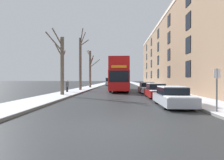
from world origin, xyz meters
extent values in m
plane|color=#303335|center=(0.00, 0.00, 0.00)|extent=(320.00, 320.00, 0.00)
cube|color=slate|center=(-6.13, 53.00, 0.07)|extent=(3.05, 130.00, 0.13)
cube|color=white|center=(-6.13, 53.00, 0.15)|extent=(3.02, 130.00, 0.03)
cube|color=slate|center=(6.13, 53.00, 0.07)|extent=(3.05, 130.00, 0.13)
cube|color=white|center=(6.13, 53.00, 0.15)|extent=(3.02, 130.00, 0.03)
cube|color=#8C7056|center=(12.15, 24.77, 6.54)|extent=(9.00, 52.19, 13.08)
cube|color=black|center=(7.62, 13.29, 2.88)|extent=(0.08, 1.40, 1.80)
cube|color=black|center=(7.62, 20.95, 2.88)|extent=(0.08, 1.40, 1.80)
cube|color=black|center=(7.62, 28.60, 2.88)|extent=(0.08, 1.40, 1.80)
cube|color=black|center=(7.62, 36.26, 2.88)|extent=(0.08, 1.40, 1.80)
cube|color=black|center=(7.62, 43.91, 2.88)|extent=(0.08, 1.40, 1.80)
cube|color=black|center=(7.62, 13.29, 5.49)|extent=(0.08, 1.40, 1.80)
cube|color=black|center=(7.62, 20.95, 5.49)|extent=(0.08, 1.40, 1.80)
cube|color=black|center=(7.62, 28.60, 5.49)|extent=(0.08, 1.40, 1.80)
cube|color=black|center=(7.62, 36.26, 5.49)|extent=(0.08, 1.40, 1.80)
cube|color=black|center=(7.62, 43.91, 5.49)|extent=(0.08, 1.40, 1.80)
cube|color=black|center=(7.62, 13.29, 8.11)|extent=(0.08, 1.40, 1.80)
cube|color=black|center=(7.62, 20.95, 8.11)|extent=(0.08, 1.40, 1.80)
cube|color=black|center=(7.62, 28.60, 8.11)|extent=(0.08, 1.40, 1.80)
cube|color=black|center=(7.62, 36.26, 8.11)|extent=(0.08, 1.40, 1.80)
cube|color=black|center=(7.62, 43.91, 8.11)|extent=(0.08, 1.40, 1.80)
cube|color=black|center=(7.62, 20.95, 10.73)|extent=(0.08, 1.40, 1.80)
cube|color=black|center=(7.62, 28.60, 10.73)|extent=(0.08, 1.40, 1.80)
cube|color=black|center=(7.62, 36.26, 10.73)|extent=(0.08, 1.40, 1.80)
cube|color=black|center=(7.62, 43.91, 10.73)|extent=(0.08, 1.40, 1.80)
cube|color=beige|center=(7.61, 24.77, 12.56)|extent=(0.12, 51.15, 0.44)
cylinder|color=brown|center=(-5.81, 11.49, 3.04)|extent=(0.37, 0.37, 6.08)
cylinder|color=brown|center=(-5.90, 12.22, 4.34)|extent=(0.32, 1.56, 1.28)
cylinder|color=brown|center=(-6.01, 11.83, 5.24)|extent=(0.57, 0.84, 1.72)
cylinder|color=brown|center=(-6.78, 11.73, 5.71)|extent=(2.07, 0.62, 2.24)
cylinder|color=brown|center=(-6.34, 11.96, 4.77)|extent=(1.21, 1.09, 1.61)
cylinder|color=brown|center=(-6.25, 11.30, 6.04)|extent=(1.04, 0.55, 1.82)
cylinder|color=brown|center=(-5.82, 19.64, 3.97)|extent=(0.38, 0.38, 7.93)
cylinder|color=brown|center=(-5.52, 19.20, 8.07)|extent=(0.77, 1.05, 2.21)
cylinder|color=brown|center=(-5.51, 20.05, 7.90)|extent=(0.79, 1.00, 2.25)
cylinder|color=brown|center=(-5.29, 20.12, 7.31)|extent=(1.20, 1.11, 1.17)
cylinder|color=brown|center=(-5.79, 27.88, 3.66)|extent=(0.41, 0.41, 7.32)
cylinder|color=brown|center=(-6.21, 28.47, 6.91)|extent=(1.02, 1.34, 1.39)
cylinder|color=brown|center=(-5.40, 27.58, 5.54)|extent=(0.95, 0.79, 1.64)
cylinder|color=brown|center=(-6.09, 28.64, 6.81)|extent=(0.78, 1.68, 1.86)
cylinder|color=brown|center=(-5.59, 28.40, 5.18)|extent=(0.57, 1.20, 1.72)
cylinder|color=brown|center=(-4.99, 29.14, 5.01)|extent=(1.75, 2.65, 1.87)
cube|color=red|center=(0.02, 20.01, 1.60)|extent=(2.58, 11.54, 2.51)
cube|color=red|center=(0.02, 20.01, 3.62)|extent=(2.53, 11.31, 1.54)
cube|color=#B31212|center=(0.02, 20.01, 4.45)|extent=(2.53, 11.31, 0.12)
cube|color=black|center=(0.02, 20.01, 2.08)|extent=(2.61, 10.16, 1.31)
cube|color=black|center=(0.02, 20.01, 3.70)|extent=(2.61, 10.16, 1.17)
cube|color=black|center=(0.02, 14.26, 2.08)|extent=(2.32, 0.06, 1.37)
cube|color=orange|center=(0.02, 14.25, 3.24)|extent=(1.81, 0.05, 0.32)
cylinder|color=black|center=(-1.10, 16.55, 0.51)|extent=(0.30, 1.02, 1.02)
cylinder|color=black|center=(1.14, 16.55, 0.51)|extent=(0.30, 1.02, 1.02)
cylinder|color=black|center=(-1.10, 23.24, 0.51)|extent=(0.30, 1.02, 1.02)
cylinder|color=black|center=(1.14, 23.24, 0.51)|extent=(0.30, 1.02, 1.02)
cube|color=#9EA3AD|center=(3.55, 5.09, 0.45)|extent=(1.78, 4.12, 0.57)
cube|color=black|center=(3.55, 5.26, 0.98)|extent=(1.53, 2.06, 0.49)
cube|color=white|center=(3.55, 5.26, 1.25)|extent=(1.49, 1.96, 0.06)
cube|color=white|center=(3.55, 3.63, 0.76)|extent=(1.60, 1.07, 0.05)
cylinder|color=black|center=(2.77, 3.86, 0.34)|extent=(0.20, 0.68, 0.68)
cylinder|color=black|center=(4.32, 3.86, 0.34)|extent=(0.20, 0.68, 0.68)
cylinder|color=black|center=(2.77, 6.33, 0.34)|extent=(0.20, 0.68, 0.68)
cylinder|color=black|center=(4.32, 6.33, 0.34)|extent=(0.20, 0.68, 0.68)
cube|color=maroon|center=(3.55, 10.38, 0.46)|extent=(1.69, 4.13, 0.58)
cube|color=black|center=(3.55, 10.54, 1.03)|extent=(1.46, 2.07, 0.56)
cube|color=white|center=(3.55, 10.54, 1.34)|extent=(1.42, 1.96, 0.05)
cube|color=white|center=(3.55, 8.91, 0.77)|extent=(1.53, 1.08, 0.04)
cylinder|color=black|center=(2.81, 9.14, 0.30)|extent=(0.20, 0.60, 0.60)
cylinder|color=black|center=(4.28, 9.14, 0.30)|extent=(0.20, 0.60, 0.60)
cylinder|color=black|center=(2.81, 11.62, 0.30)|extent=(0.20, 0.60, 0.60)
cylinder|color=black|center=(4.28, 11.62, 0.30)|extent=(0.20, 0.60, 0.60)
cube|color=#9EA3AD|center=(3.55, 15.95, 0.45)|extent=(1.82, 4.45, 0.56)
cube|color=black|center=(3.55, 16.13, 1.02)|extent=(1.57, 2.22, 0.58)
cube|color=white|center=(3.55, 16.13, 1.35)|extent=(1.53, 2.11, 0.08)
cube|color=white|center=(3.55, 14.37, 0.76)|extent=(1.64, 1.16, 0.06)
cylinder|color=black|center=(2.75, 14.62, 0.31)|extent=(0.20, 0.62, 0.62)
cylinder|color=black|center=(4.35, 14.62, 0.31)|extent=(0.20, 0.62, 0.62)
cylinder|color=black|center=(2.75, 17.28, 0.31)|extent=(0.20, 0.62, 0.62)
cylinder|color=black|center=(4.35, 17.28, 0.31)|extent=(0.20, 0.62, 0.62)
cube|color=#9EA3AD|center=(-2.76, 42.51, 1.18)|extent=(2.05, 5.79, 1.92)
cube|color=black|center=(-2.76, 39.64, 1.62)|extent=(1.80, 0.06, 0.85)
cylinder|color=black|center=(-3.67, 40.66, 0.34)|extent=(0.22, 0.68, 0.68)
cylinder|color=black|center=(-1.86, 40.66, 0.34)|extent=(0.22, 0.68, 0.68)
cylinder|color=black|center=(-3.67, 44.37, 0.34)|extent=(0.22, 0.68, 0.68)
cylinder|color=black|center=(-1.86, 44.37, 0.34)|extent=(0.22, 0.68, 0.68)
cylinder|color=black|center=(-6.37, 15.08, 0.38)|extent=(0.17, 0.17, 0.77)
cylinder|color=black|center=(-6.49, 15.19, 0.38)|extent=(0.17, 0.17, 0.77)
cylinder|color=#47474C|center=(-6.43, 15.13, 1.10)|extent=(0.36, 0.36, 0.67)
sphere|color=beige|center=(-6.43, 15.13, 1.54)|extent=(0.21, 0.21, 0.21)
cylinder|color=#4C4F54|center=(4.91, 2.50, 1.13)|extent=(0.07, 0.07, 2.26)
cube|color=silver|center=(4.91, 2.48, 2.01)|extent=(0.32, 0.02, 0.44)
camera|label=1|loc=(0.22, -6.24, 1.74)|focal=28.00mm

